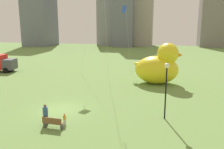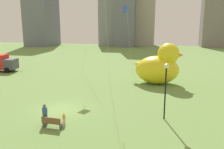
# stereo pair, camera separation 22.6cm
# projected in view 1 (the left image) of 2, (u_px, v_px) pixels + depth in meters

# --- Properties ---
(ground_plane) EXTENTS (140.00, 140.00, 0.00)m
(ground_plane) POSITION_uv_depth(u_px,v_px,m) (62.00, 109.00, 22.27)
(ground_plane) COLOR olive
(park_bench) EXTENTS (1.62, 0.55, 0.90)m
(park_bench) POSITION_uv_depth(u_px,v_px,m) (53.00, 122.00, 18.14)
(park_bench) COLOR brown
(park_bench) RESTS_ON ground
(person_adult) EXTENTS (0.41, 0.41, 1.66)m
(person_adult) POSITION_uv_depth(u_px,v_px,m) (45.00, 113.00, 18.80)
(person_adult) COLOR #38476B
(person_adult) RESTS_ON ground
(person_child) EXTENTS (0.24, 0.24, 0.96)m
(person_child) POSITION_uv_depth(u_px,v_px,m) (65.00, 118.00, 18.75)
(person_child) COLOR silver
(person_child) RESTS_ON ground
(giant_inflatable_duck) EXTENTS (6.55, 4.20, 5.43)m
(giant_inflatable_duck) POSITION_uv_depth(u_px,v_px,m) (158.00, 66.00, 31.42)
(giant_inflatable_duck) COLOR yellow
(giant_inflatable_duck) RESTS_ON ground
(lamppost) EXTENTS (0.41, 0.41, 4.75)m
(lamppost) POSITION_uv_depth(u_px,v_px,m) (166.00, 79.00, 19.38)
(lamppost) COLOR black
(lamppost) RESTS_ON ground
(city_skyline) EXTENTS (68.95, 18.31, 25.90)m
(city_skyline) POSITION_uv_depth(u_px,v_px,m) (122.00, 14.00, 83.14)
(city_skyline) COLOR slate
(city_skyline) RESTS_ON ground
(kite_blue) EXTENTS (1.51, 1.61, 10.81)m
(kite_blue) POSITION_uv_depth(u_px,v_px,m) (124.00, 10.00, 39.62)
(kite_blue) COLOR silver
(kite_blue) RESTS_ON ground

